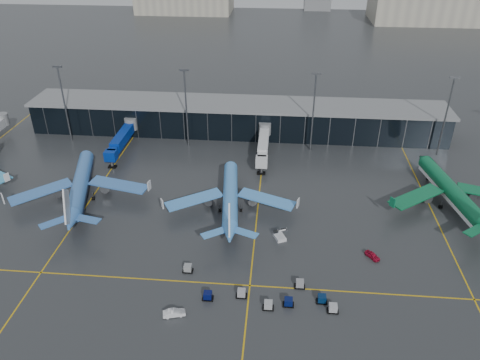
# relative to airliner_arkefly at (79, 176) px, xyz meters

# --- Properties ---
(ground) EXTENTS (600.00, 600.00, 0.00)m
(ground) POSITION_rel_airliner_arkefly_xyz_m (37.51, -15.46, -6.62)
(ground) COLOR #282B2D
(ground) RESTS_ON ground
(terminal_pier) EXTENTS (142.00, 17.00, 10.70)m
(terminal_pier) POSITION_rel_airliner_arkefly_xyz_m (37.51, 46.54, -1.20)
(terminal_pier) COLOR black
(terminal_pier) RESTS_ON ground
(jet_bridges) EXTENTS (94.00, 27.50, 7.20)m
(jet_bridges) POSITION_rel_airliner_arkefly_xyz_m (2.51, 27.53, -2.07)
(jet_bridges) COLOR #595B60
(jet_bridges) RESTS_ON ground
(flood_masts) EXTENTS (203.00, 0.50, 25.50)m
(flood_masts) POSITION_rel_airliner_arkefly_xyz_m (42.51, 34.54, 7.19)
(flood_masts) COLOR #595B60
(flood_masts) RESTS_ON ground
(distant_hangars) EXTENTS (260.00, 71.00, 22.00)m
(distant_hangars) POSITION_rel_airliner_arkefly_xyz_m (87.45, 254.62, 2.17)
(distant_hangars) COLOR #B2AD99
(distant_hangars) RESTS_ON ground
(taxi_lines) EXTENTS (220.00, 120.00, 0.02)m
(taxi_lines) POSITION_rel_airliner_arkefly_xyz_m (47.51, -4.85, -6.61)
(taxi_lines) COLOR gold
(taxi_lines) RESTS_ON ground
(airliner_arkefly) EXTENTS (47.82, 51.51, 13.24)m
(airliner_arkefly) POSITION_rel_airliner_arkefly_xyz_m (0.00, 0.00, 0.00)
(airliner_arkefly) COLOR #3B73C1
(airliner_arkefly) RESTS_ON ground
(airliner_klm_near) EXTENTS (38.98, 43.37, 12.32)m
(airliner_klm_near) POSITION_rel_airliner_arkefly_xyz_m (40.39, -1.58, -0.46)
(airliner_klm_near) COLOR #4591E3
(airliner_klm_near) RESTS_ON ground
(airliner_aer_lingus) EXTENTS (44.37, 48.57, 13.11)m
(airliner_aer_lingus) POSITION_rel_airliner_arkefly_xyz_m (97.47, 5.44, -0.07)
(airliner_aer_lingus) COLOR #0B6339
(airliner_aer_lingus) RESTS_ON ground
(baggage_carts) EXTENTS (32.28, 10.77, 1.70)m
(baggage_carts) POSITION_rel_airliner_arkefly_xyz_m (51.28, -33.49, -5.86)
(baggage_carts) COLOR black
(baggage_carts) RESTS_ON ground
(mobile_airstair) EXTENTS (3.32, 3.82, 3.45)m
(mobile_airstair) POSITION_rel_airliner_arkefly_xyz_m (53.40, -13.86, -5.85)
(mobile_airstair) COLOR silver
(mobile_airstair) RESTS_ON ground
(service_van_red) EXTENTS (3.49, 3.95, 1.29)m
(service_van_red) POSITION_rel_airliner_arkefly_xyz_m (74.15, -19.07, -5.97)
(service_van_red) COLOR maroon
(service_van_red) RESTS_ON ground
(service_van_white) EXTENTS (4.54, 2.61, 1.41)m
(service_van_white) POSITION_rel_airliner_arkefly_xyz_m (33.66, -39.99, -5.91)
(service_van_white) COLOR silver
(service_van_white) RESTS_ON ground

